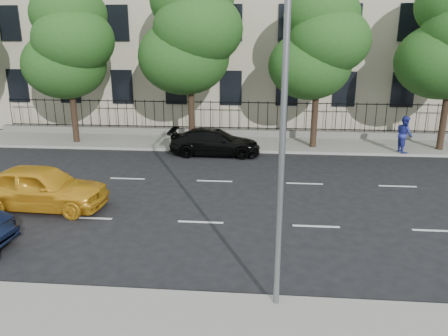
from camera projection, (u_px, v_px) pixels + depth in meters
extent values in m
plane|color=black|center=(189.00, 257.00, 12.92)|extent=(120.00, 120.00, 0.00)
cube|color=gray|center=(227.00, 143.00, 26.23)|extent=(60.00, 4.00, 0.15)
cube|color=slate|center=(229.00, 132.00, 27.77)|extent=(30.00, 0.50, 0.40)
cube|color=black|center=(229.00, 128.00, 27.68)|extent=(28.80, 0.05, 0.05)
cube|color=black|center=(229.00, 102.00, 27.22)|extent=(28.80, 0.05, 0.05)
cylinder|color=slate|center=(282.00, 140.00, 9.31)|extent=(0.14, 0.14, 8.00)
cylinder|color=#382619|center=(74.00, 117.00, 25.77)|extent=(0.36, 0.36, 2.97)
ellipsoid|color=#244F1A|center=(65.00, 65.00, 25.21)|extent=(4.75, 4.75, 3.90)
ellipsoid|color=#244F1A|center=(74.00, 40.00, 24.26)|extent=(4.50, 4.50, 3.70)
ellipsoid|color=#244F1A|center=(69.00, 15.00, 24.46)|extent=(4.25, 4.25, 3.50)
cylinder|color=#382619|center=(191.00, 116.00, 25.13)|extent=(0.36, 0.36, 3.32)
ellipsoid|color=#244F1A|center=(184.00, 57.00, 24.49)|extent=(5.13, 5.13, 4.21)
ellipsoid|color=#244F1A|center=(198.00, 29.00, 23.50)|extent=(4.86, 4.86, 4.00)
ellipsoid|color=#244F1A|center=(192.00, 1.00, 23.67)|extent=(4.59, 4.59, 3.78)
cylinder|color=#382619|center=(314.00, 120.00, 24.58)|extent=(0.36, 0.36, 3.08)
ellipsoid|color=#244F1A|center=(310.00, 65.00, 24.03)|extent=(4.56, 4.56, 3.74)
ellipsoid|color=#244F1A|center=(329.00, 41.00, 23.09)|extent=(4.32, 4.32, 3.55)
ellipsoid|color=#244F1A|center=(322.00, 15.00, 23.30)|extent=(4.08, 4.08, 3.36)
cylinder|color=#382619|center=(443.00, 121.00, 23.97)|extent=(0.36, 0.36, 3.22)
ellipsoid|color=#244F1A|center=(442.00, 61.00, 23.36)|extent=(4.94, 4.94, 4.06)
imported|color=gold|center=(41.00, 187.00, 16.31)|extent=(5.00, 2.21, 1.67)
imported|color=black|center=(215.00, 142.00, 23.71)|extent=(4.91, 2.02, 1.42)
imported|color=navy|center=(404.00, 134.00, 23.58)|extent=(0.91, 1.08, 1.99)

